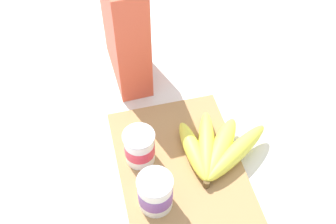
{
  "coord_description": "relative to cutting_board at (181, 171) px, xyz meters",
  "views": [
    {
      "loc": [
        -0.44,
        0.14,
        0.75
      ],
      "look_at": [
        0.11,
        0.0,
        0.07
      ],
      "focal_mm": 45.12,
      "sensor_mm": 36.0,
      "label": 1
    }
  ],
  "objects": [
    {
      "name": "yogurt_cup_front",
      "position": [
        -0.06,
        0.07,
        0.05
      ],
      "size": [
        0.07,
        0.07,
        0.08
      ],
      "color": "white",
      "rests_on": "cutting_board"
    },
    {
      "name": "banana_bunch",
      "position": [
        0.02,
        -0.08,
        0.03
      ],
      "size": [
        0.19,
        0.2,
        0.04
      ],
      "color": "#E0DD47",
      "rests_on": "cutting_board"
    },
    {
      "name": "cutting_board",
      "position": [
        0.0,
        0.0,
        0.0
      ],
      "size": [
        0.36,
        0.25,
        0.02
      ],
      "primitive_type": "cube",
      "color": "#A37A4C",
      "rests_on": "ground_plane"
    },
    {
      "name": "ground_plane",
      "position": [
        0.0,
        0.0,
        -0.01
      ],
      "size": [
        2.4,
        2.4,
        0.0
      ],
      "primitive_type": "plane",
      "color": "silver"
    },
    {
      "name": "yogurt_cup_back",
      "position": [
        0.05,
        0.08,
        0.05
      ],
      "size": [
        0.06,
        0.06,
        0.08
      ],
      "color": "white",
      "rests_on": "cutting_board"
    },
    {
      "name": "cereal_box",
      "position": [
        0.32,
        0.05,
        0.13
      ],
      "size": [
        0.2,
        0.08,
        0.28
      ],
      "primitive_type": "cube",
      "rotation": [
        0.0,
        0.0,
        0.04
      ],
      "color": "#D85138",
      "rests_on": "ground_plane"
    }
  ]
}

